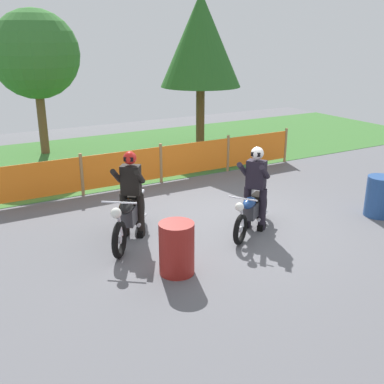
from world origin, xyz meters
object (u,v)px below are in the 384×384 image
(rider_lead, at_px, (256,185))
(oil_drum, at_px, (177,248))
(motorcycle_trailing, at_px, (129,216))
(rider_trailing, at_px, (131,189))
(spare_drum, at_px, (380,196))
(motorcycle_lead, at_px, (252,211))

(rider_lead, relative_size, oil_drum, 1.92)
(motorcycle_trailing, xyz_separation_m, oil_drum, (0.18, -1.56, -0.05))
(rider_trailing, xyz_separation_m, spare_drum, (5.02, -1.67, -0.51))
(rider_trailing, distance_m, oil_drum, 1.82)
(motorcycle_lead, xyz_separation_m, motorcycle_trailing, (-2.24, 0.82, 0.06))
(rider_trailing, bearing_deg, rider_lead, 105.12)
(rider_lead, height_order, rider_trailing, same)
(motorcycle_lead, distance_m, rider_trailing, 2.39)
(motorcycle_trailing, bearing_deg, spare_drum, 110.83)
(rider_trailing, bearing_deg, motorcycle_trailing, 0.51)
(oil_drum, height_order, spare_drum, same)
(motorcycle_lead, distance_m, spare_drum, 2.99)
(oil_drum, bearing_deg, rider_trailing, 91.51)
(motorcycle_trailing, height_order, rider_trailing, rider_trailing)
(motorcycle_lead, distance_m, motorcycle_trailing, 2.39)
(spare_drum, bearing_deg, motorcycle_lead, 167.17)
(motorcycle_trailing, bearing_deg, motorcycle_lead, 106.84)
(motorcycle_trailing, distance_m, spare_drum, 5.36)
(motorcycle_lead, bearing_deg, rider_trailing, -60.10)
(motorcycle_trailing, height_order, spare_drum, motorcycle_trailing)
(rider_trailing, bearing_deg, motorcycle_lead, 101.40)
(motorcycle_lead, relative_size, oil_drum, 1.82)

